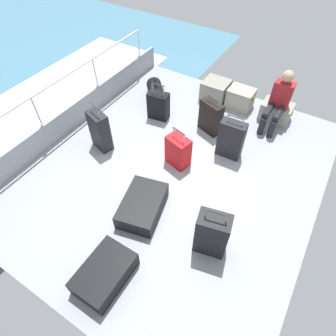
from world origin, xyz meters
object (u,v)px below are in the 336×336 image
cargo_crate_1 (240,98)px  cargo_crate_2 (276,111)px  cargo_crate_0 (215,90)px  duffel_bag (156,91)px  suitcase_1 (212,234)px  suitcase_0 (178,151)px  suitcase_5 (158,106)px  suitcase_6 (105,273)px  suitcase_3 (231,139)px  suitcase_7 (100,131)px  suitcase_2 (143,205)px  suitcase_4 (211,117)px  passenger_seated (279,100)px

cargo_crate_1 → cargo_crate_2: bearing=-0.3°
cargo_crate_0 → duffel_bag: bearing=-150.4°
suitcase_1 → suitcase_0: bearing=135.7°
suitcase_5 → suitcase_6: (1.16, -2.98, -0.14)m
suitcase_1 → suitcase_3: 1.78m
suitcase_1 → suitcase_7: bearing=163.0°
suitcase_5 → duffel_bag: size_ratio=1.13×
suitcase_2 → suitcase_4: size_ratio=1.26×
passenger_seated → suitcase_1: (0.11, -2.90, -0.19)m
cargo_crate_1 → passenger_seated: bearing=-13.7°
suitcase_5 → suitcase_0: bearing=-42.6°
suitcase_3 → suitcase_5: suitcase_3 is taller
suitcase_2 → suitcase_3: (0.59, 1.71, 0.22)m
cargo_crate_1 → suitcase_5: (-1.20, -1.13, 0.07)m
cargo_crate_2 → suitcase_3: 1.42m
cargo_crate_2 → suitcase_0: suitcase_0 is taller
suitcase_4 → duffel_bag: 1.46m
suitcase_6 → duffel_bag: bearing=114.0°
suitcase_3 → suitcase_4: size_ratio=1.13×
cargo_crate_1 → suitcase_7: bearing=-124.3°
suitcase_5 → duffel_bag: bearing=127.9°
suitcase_5 → suitcase_7: bearing=-108.0°
cargo_crate_1 → passenger_seated: 0.83m
cargo_crate_1 → suitcase_3: bearing=-75.1°
suitcase_3 → duffel_bag: 2.11m
cargo_crate_1 → duffel_bag: (-1.60, -0.62, -0.04)m
suitcase_7 → suitcase_3: bearing=26.4°
cargo_crate_0 → duffel_bag: 1.23m
passenger_seated → suitcase_1: 2.91m
suitcase_0 → suitcase_4: 1.02m
passenger_seated → suitcase_7: 3.18m
passenger_seated → suitcase_5: size_ratio=1.44×
suitcase_3 → suitcase_7: (-1.96, -0.97, 0.01)m
duffel_bag → suitcase_2: bearing=-60.7°
cargo_crate_1 → suitcase_4: (-0.19, -0.97, 0.11)m
suitcase_2 → suitcase_5: suitcase_5 is taller
suitcase_3 → cargo_crate_1: bearing=104.9°
suitcase_1 → suitcase_6: 1.38m
cargo_crate_2 → suitcase_5: size_ratio=0.81×
cargo_crate_2 → passenger_seated: bearing=-90.0°
suitcase_0 → suitcase_3: suitcase_3 is taller
suitcase_0 → suitcase_5: bearing=137.4°
suitcase_2 → suitcase_3: size_ratio=1.11×
suitcase_4 → suitcase_2: bearing=-90.9°
passenger_seated → suitcase_3: 1.26m
suitcase_5 → suitcase_1: bearing=-43.5°
suitcase_4 → suitcase_7: 1.96m
cargo_crate_0 → suitcase_3: size_ratio=0.66×
suitcase_7 → cargo_crate_0: bearing=65.5°
suitcase_4 → suitcase_7: (-1.40, -1.36, 0.05)m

